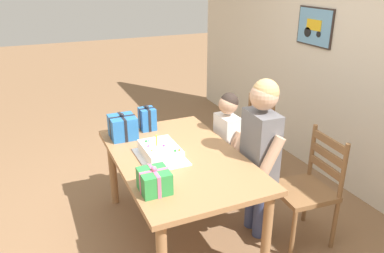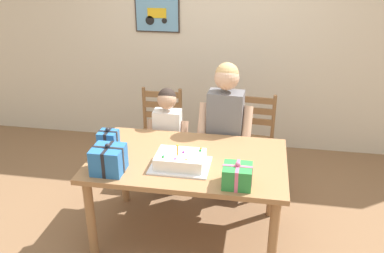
# 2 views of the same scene
# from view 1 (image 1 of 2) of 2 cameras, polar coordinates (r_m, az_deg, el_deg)

# --- Properties ---
(ground_plane) EXTENTS (20.00, 20.00, 0.00)m
(ground_plane) POSITION_cam_1_polar(r_m,az_deg,el_deg) (3.37, -1.86, -15.53)
(ground_plane) COLOR #846042
(back_wall) EXTENTS (6.40, 0.11, 2.60)m
(back_wall) POSITION_cam_1_polar(r_m,az_deg,el_deg) (3.84, 24.67, 8.76)
(back_wall) COLOR beige
(back_wall) RESTS_ON ground
(dining_table) EXTENTS (1.52, 0.94, 0.73)m
(dining_table) POSITION_cam_1_polar(r_m,az_deg,el_deg) (3.03, -2.01, -5.96)
(dining_table) COLOR #9E7047
(dining_table) RESTS_ON ground
(birthday_cake) EXTENTS (0.44, 0.34, 0.19)m
(birthday_cake) POSITION_cam_1_polar(r_m,az_deg,el_deg) (2.95, -4.75, -3.83)
(birthday_cake) COLOR silver
(birthday_cake) RESTS_ON dining_table
(gift_box_red_large) EXTENTS (0.15, 0.14, 0.24)m
(gift_box_red_large) POSITION_cam_1_polar(r_m,az_deg,el_deg) (3.47, -6.70, 1.15)
(gift_box_red_large) COLOR #286BB7
(gift_box_red_large) RESTS_ON dining_table
(gift_box_beside_cake) EXTENTS (0.20, 0.20, 0.18)m
(gift_box_beside_cake) POSITION_cam_1_polar(r_m,az_deg,el_deg) (2.52, -5.65, -8.09)
(gift_box_beside_cake) COLOR #2D8E42
(gift_box_beside_cake) RESTS_ON dining_table
(gift_box_corner_small) EXTENTS (0.23, 0.22, 0.23)m
(gift_box_corner_small) POSITION_cam_1_polar(r_m,az_deg,el_deg) (3.33, -10.32, -0.07)
(gift_box_corner_small) COLOR #286BB7
(gift_box_corner_small) RESTS_ON dining_table
(chair_left) EXTENTS (0.43, 0.43, 0.92)m
(chair_left) POSITION_cam_1_polar(r_m,az_deg,el_deg) (3.85, 8.13, -2.52)
(chair_left) COLOR brown
(chair_left) RESTS_ON ground
(chair_right) EXTENTS (0.45, 0.45, 0.92)m
(chair_right) POSITION_cam_1_polar(r_m,az_deg,el_deg) (3.20, 16.93, -8.85)
(chair_right) COLOR brown
(chair_right) RESTS_ON ground
(child_older) EXTENTS (0.49, 0.28, 1.34)m
(child_older) POSITION_cam_1_polar(r_m,az_deg,el_deg) (3.02, 10.18, -2.61)
(child_older) COLOR #38426B
(child_older) RESTS_ON ground
(child_younger) EXTENTS (0.39, 0.22, 1.08)m
(child_younger) POSITION_cam_1_polar(r_m,az_deg,el_deg) (3.50, 5.23, -1.64)
(child_younger) COLOR #38426B
(child_younger) RESTS_ON ground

